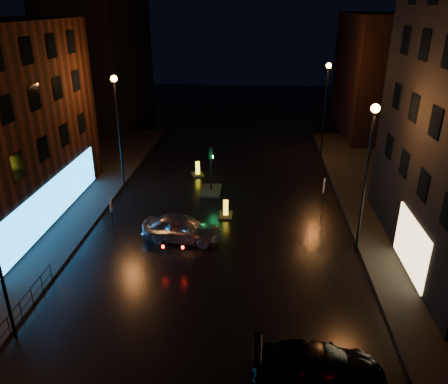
{
  "coord_description": "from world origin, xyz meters",
  "views": [
    {
      "loc": [
        2.05,
        -15.69,
        12.87
      ],
      "look_at": [
        0.25,
        7.48,
        2.8
      ],
      "focal_mm": 35.0,
      "sensor_mm": 36.0,
      "label": 1
    }
  ],
  "objects_px": {
    "traffic_signal": "(211,185)",
    "bollard_far": "(198,172)",
    "road_sign_left": "(111,208)",
    "bollard_near": "(226,213)",
    "dark_sedan": "(319,366)",
    "road_sign_right": "(324,189)",
    "silver_hatchback": "(182,228)"
  },
  "relations": [
    {
      "from": "traffic_signal",
      "to": "bollard_far",
      "type": "xyz_separation_m",
      "value": [
        -1.45,
        3.23,
        -0.25
      ]
    },
    {
      "from": "road_sign_left",
      "to": "bollard_near",
      "type": "bearing_deg",
      "value": 11.77
    },
    {
      "from": "dark_sedan",
      "to": "bollard_near",
      "type": "bearing_deg",
      "value": 19.6
    },
    {
      "from": "traffic_signal",
      "to": "road_sign_left",
      "type": "xyz_separation_m",
      "value": [
        -5.3,
        -6.73,
        1.11
      ]
    },
    {
      "from": "silver_hatchback",
      "to": "dark_sedan",
      "type": "xyz_separation_m",
      "value": [
        6.76,
        -10.0,
        -0.07
      ]
    },
    {
      "from": "silver_hatchback",
      "to": "road_sign_right",
      "type": "relative_size",
      "value": 1.87
    },
    {
      "from": "bollard_far",
      "to": "road_sign_right",
      "type": "xyz_separation_m",
      "value": [
        9.14,
        -6.44,
        1.57
      ]
    },
    {
      "from": "dark_sedan",
      "to": "silver_hatchback",
      "type": "bearing_deg",
      "value": 35.36
    },
    {
      "from": "dark_sedan",
      "to": "bollard_near",
      "type": "height_order",
      "value": "dark_sedan"
    },
    {
      "from": "dark_sedan",
      "to": "bollard_far",
      "type": "relative_size",
      "value": 3.16
    },
    {
      "from": "bollard_far",
      "to": "silver_hatchback",
      "type": "bearing_deg",
      "value": -107.78
    },
    {
      "from": "traffic_signal",
      "to": "silver_hatchback",
      "type": "distance_m",
      "value": 7.42
    },
    {
      "from": "bollard_far",
      "to": "road_sign_left",
      "type": "distance_m",
      "value": 10.77
    },
    {
      "from": "dark_sedan",
      "to": "road_sign_left",
      "type": "distance_m",
      "value": 15.37
    },
    {
      "from": "silver_hatchback",
      "to": "bollard_far",
      "type": "xyz_separation_m",
      "value": [
        -0.47,
        10.58,
        -0.52
      ]
    },
    {
      "from": "traffic_signal",
      "to": "silver_hatchback",
      "type": "bearing_deg",
      "value": -97.59
    },
    {
      "from": "silver_hatchback",
      "to": "road_sign_right",
      "type": "bearing_deg",
      "value": -57.0
    },
    {
      "from": "bollard_far",
      "to": "road_sign_right",
      "type": "height_order",
      "value": "road_sign_right"
    },
    {
      "from": "traffic_signal",
      "to": "bollard_far",
      "type": "relative_size",
      "value": 2.26
    },
    {
      "from": "dark_sedan",
      "to": "bollard_far",
      "type": "bearing_deg",
      "value": 20.64
    },
    {
      "from": "dark_sedan",
      "to": "bollard_near",
      "type": "distance_m",
      "value": 14.03
    },
    {
      "from": "dark_sedan",
      "to": "bollard_far",
      "type": "distance_m",
      "value": 21.81
    },
    {
      "from": "road_sign_left",
      "to": "road_sign_right",
      "type": "distance_m",
      "value": 13.46
    },
    {
      "from": "dark_sedan",
      "to": "road_sign_left",
      "type": "relative_size",
      "value": 2.24
    },
    {
      "from": "silver_hatchback",
      "to": "bollard_near",
      "type": "relative_size",
      "value": 3.49
    },
    {
      "from": "traffic_signal",
      "to": "bollard_near",
      "type": "height_order",
      "value": "traffic_signal"
    },
    {
      "from": "road_sign_right",
      "to": "dark_sedan",
      "type": "bearing_deg",
      "value": 95.71
    },
    {
      "from": "road_sign_left",
      "to": "traffic_signal",
      "type": "bearing_deg",
      "value": 41.6
    },
    {
      "from": "dark_sedan",
      "to": "bollard_far",
      "type": "height_order",
      "value": "dark_sedan"
    },
    {
      "from": "traffic_signal",
      "to": "silver_hatchback",
      "type": "height_order",
      "value": "traffic_signal"
    },
    {
      "from": "bollard_far",
      "to": "road_sign_left",
      "type": "xyz_separation_m",
      "value": [
        -3.85,
        -9.96,
        1.37
      ]
    },
    {
      "from": "silver_hatchback",
      "to": "bollard_near",
      "type": "bearing_deg",
      "value": -27.93
    }
  ]
}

